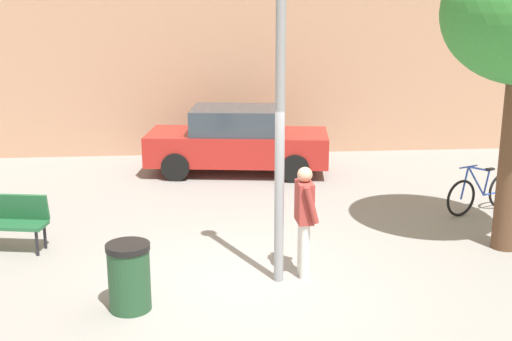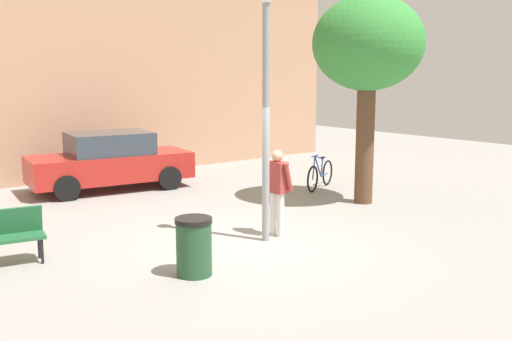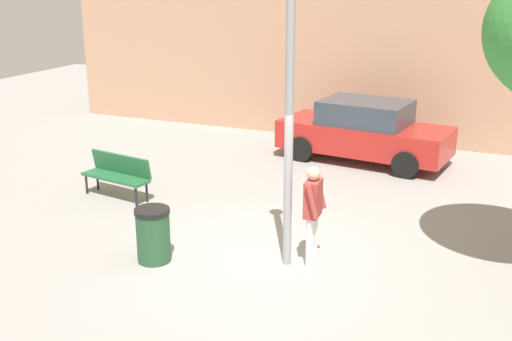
% 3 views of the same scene
% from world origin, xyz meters
% --- Properties ---
extents(ground_plane, '(36.00, 36.00, 0.00)m').
position_xyz_m(ground_plane, '(0.00, 0.00, 0.00)').
color(ground_plane, gray).
extents(building_facade, '(19.53, 2.00, 7.42)m').
position_xyz_m(building_facade, '(0.00, 9.24, 3.71)').
color(building_facade, tan).
rests_on(building_facade, ground_plane).
extents(lamppost, '(0.28, 0.28, 4.59)m').
position_xyz_m(lamppost, '(0.38, -0.00, 2.65)').
color(lamppost, gray).
rests_on(lamppost, ground_plane).
extents(person_by_lamppost, '(0.30, 0.60, 1.67)m').
position_xyz_m(person_by_lamppost, '(0.77, 0.12, 0.97)').
color(person_by_lamppost, white).
rests_on(person_by_lamppost, ground_plane).
extents(park_bench, '(1.66, 0.74, 0.92)m').
position_xyz_m(park_bench, '(-4.02, 1.64, 0.55)').
color(park_bench, '#236038').
rests_on(park_bench, ground_plane).
extents(parked_car_red, '(4.39, 2.26, 1.55)m').
position_xyz_m(parked_car_red, '(0.16, 6.28, 0.77)').
color(parked_car_red, '#AD231E').
rests_on(parked_car_red, ground_plane).
extents(trash_bin, '(0.58, 0.58, 0.92)m').
position_xyz_m(trash_bin, '(-1.68, -0.75, 0.46)').
color(trash_bin, '#234C2D').
rests_on(trash_bin, ground_plane).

